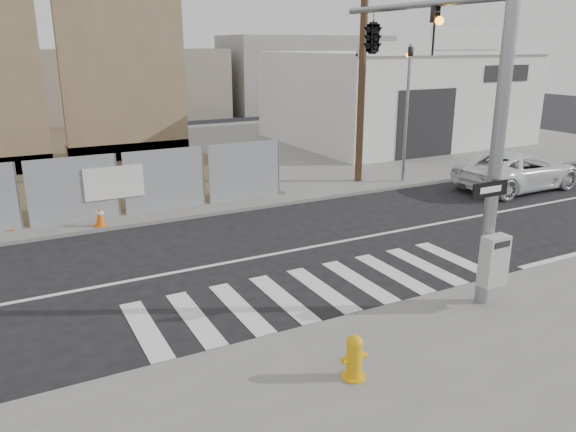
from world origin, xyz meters
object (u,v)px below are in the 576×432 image
auto_shop (395,96)px  fire_hydrant (355,357)px  signal_pole (409,68)px  traffic_cone_c (7,219)px  suv (518,170)px  traffic_cone_d (100,216)px

auto_shop → fire_hydrant: 24.47m
signal_pole → traffic_cone_c: 12.00m
suv → traffic_cone_c: (-17.47, 3.19, -0.26)m
suv → traffic_cone_d: bearing=80.3°
auto_shop → fire_hydrant: size_ratio=15.83×
signal_pole → traffic_cone_d: size_ratio=11.09×
suv → traffic_cone_c: bearing=78.5°
signal_pole → traffic_cone_c: signal_pole is taller
fire_hydrant → traffic_cone_c: (-4.63, 11.05, -0.04)m
suv → traffic_cone_d: size_ratio=8.15×
auto_shop → suv: auto_shop is taller
auto_shop → traffic_cone_d: bearing=-153.6°
auto_shop → traffic_cone_d: size_ratio=19.02×
traffic_cone_d → signal_pole: bearing=-45.7°
fire_hydrant → suv: 15.06m
signal_pole → auto_shop: 19.04m
fire_hydrant → signal_pole: bearing=43.8°
signal_pole → suv: bearing=24.2°
traffic_cone_c → fire_hydrant: bearing=-67.3°
auto_shop → suv: (-2.61, -11.01, -1.82)m
traffic_cone_d → suv: bearing=-8.6°
traffic_cone_c → signal_pole: bearing=-40.0°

